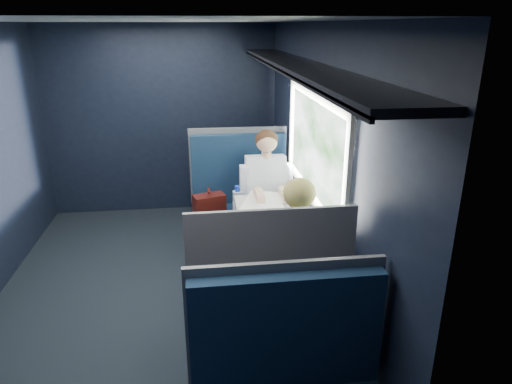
{
  "coord_description": "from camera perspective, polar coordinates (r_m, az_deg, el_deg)",
  "views": [
    {
      "loc": [
        0.44,
        -3.57,
        2.28
      ],
      "look_at": [
        0.9,
        0.0,
        0.95
      ],
      "focal_mm": 32.0,
      "sensor_mm": 36.0,
      "label": 1
    }
  ],
  "objects": [
    {
      "name": "papers",
      "position": [
        4.03,
        2.17,
        -2.14
      ],
      "size": [
        0.83,
        0.99,
        0.01
      ],
      "primitive_type": "cube",
      "rotation": [
        0.0,
        0.0,
        -0.33
      ],
      "color": "white",
      "rests_on": "table"
    },
    {
      "name": "bottle_small",
      "position": [
        4.1,
        4.23,
        -0.35
      ],
      "size": [
        0.07,
        0.07,
        0.23
      ],
      "color": "silver",
      "rests_on": "table"
    },
    {
      "name": "table",
      "position": [
        3.96,
        1.91,
        -3.81
      ],
      "size": [
        0.62,
        1.0,
        0.74
      ],
      "color": "#54565E",
      "rests_on": "ground"
    },
    {
      "name": "cup",
      "position": [
        4.29,
        3.74,
        -0.22
      ],
      "size": [
        0.06,
        0.06,
        0.08
      ],
      "primitive_type": "cylinder",
      "color": "white",
      "rests_on": "table"
    },
    {
      "name": "seat_bay_far",
      "position": [
        3.3,
        1.09,
        -14.11
      ],
      "size": [
        1.04,
        0.62,
        1.26
      ],
      "color": "#0C1D36",
      "rests_on": "ground"
    },
    {
      "name": "woman",
      "position": [
        3.32,
        5.02,
        -7.65
      ],
      "size": [
        0.53,
        0.56,
        1.32
      ],
      "color": "black",
      "rests_on": "ground"
    },
    {
      "name": "man",
      "position": [
        4.59,
        1.37,
        0.39
      ],
      "size": [
        0.53,
        0.56,
        1.32
      ],
      "color": "black",
      "rests_on": "ground"
    },
    {
      "name": "laptop",
      "position": [
        4.03,
        6.02,
        -1.36
      ],
      "size": [
        0.25,
        0.32,
        0.22
      ],
      "color": "silver",
      "rests_on": "table"
    },
    {
      "name": "room_shell",
      "position": [
        3.68,
        -13.77,
        7.12
      ],
      "size": [
        3.0,
        4.4,
        2.4
      ],
      "color": "black",
      "rests_on": "ground"
    },
    {
      "name": "ground",
      "position": [
        4.26,
        -12.4,
        -12.69
      ],
      "size": [
        2.8,
        4.2,
        0.01
      ],
      "primitive_type": "cube",
      "color": "black"
    },
    {
      "name": "seat_row_front",
      "position": [
        5.7,
        -2.79,
        1.07
      ],
      "size": [
        1.04,
        0.51,
        1.16
      ],
      "color": "#0C1D36",
      "rests_on": "ground"
    },
    {
      "name": "seat_bay_near",
      "position": [
        4.83,
        -2.03,
        -2.39
      ],
      "size": [
        1.04,
        0.62,
        1.26
      ],
      "color": "#0C1D36",
      "rests_on": "ground"
    }
  ]
}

